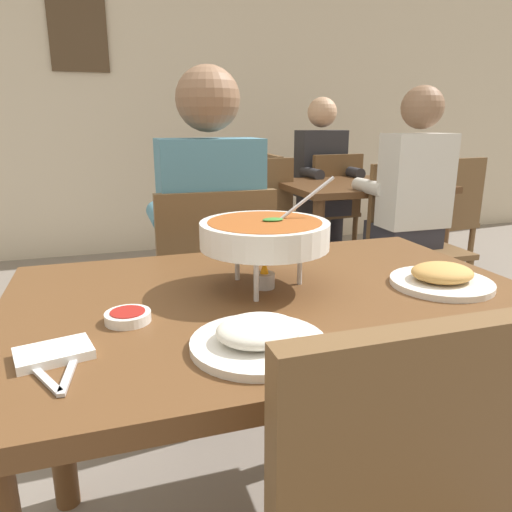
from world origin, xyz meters
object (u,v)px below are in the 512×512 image
object	(u,v)px
rice_plate	(259,337)
chair_bg_left	(329,205)
chair_bg_right	(444,214)
patron_bg_middle	(410,194)
chair_bg_corner	(267,220)
chair_bg_window	(258,209)
dining_table_main	(275,340)
patron_bg_left	(322,174)
diner_main	(209,228)
chair_bg_middle	(410,234)
chair_diner_main	(212,291)
dining_table_far	(357,202)
appetizer_plate	(442,278)
sauce_dish	(128,316)
curry_bowl	(265,235)

from	to	relation	value
rice_plate	chair_bg_left	distance (m)	2.98
chair_bg_right	patron_bg_middle	xyz separation A→B (m)	(-0.63, -0.48, 0.24)
chair_bg_corner	chair_bg_window	xyz separation A→B (m)	(0.08, 0.43, 0.00)
dining_table_main	chair_bg_window	bearing A→B (deg)	73.03
chair_bg_right	dining_table_main	bearing A→B (deg)	-137.07
patron_bg_left	patron_bg_middle	world-z (taller)	same
diner_main	patron_bg_middle	xyz separation A→B (m)	(1.25, 0.54, 0.00)
chair_bg_middle	patron_bg_left	bearing A→B (deg)	92.79
dining_table_main	chair_diner_main	xyz separation A→B (m)	(-0.00, 0.70, -0.12)
diner_main	patron_bg_middle	size ratio (longest dim) A/B	1.00
dining_table_main	dining_table_far	world-z (taller)	same
dining_table_main	chair_bg_right	distance (m)	2.57
dining_table_main	diner_main	xyz separation A→B (m)	(0.00, 0.73, 0.12)
appetizer_plate	chair_bg_middle	distance (m)	1.65
patron_bg_left	dining_table_main	bearing A→B (deg)	-117.49
chair_bg_left	patron_bg_left	world-z (taller)	patron_bg_left
diner_main	appetizer_plate	distance (m)	0.89
chair_bg_right	chair_bg_corner	distance (m)	1.25
patron_bg_middle	dining_table_far	bearing A→B (deg)	89.87
dining_table_main	chair_diner_main	bearing A→B (deg)	90.00
appetizer_plate	chair_diner_main	bearing A→B (deg)	117.57
chair_diner_main	chair_bg_middle	world-z (taller)	same
chair_bg_middle	patron_bg_left	world-z (taller)	patron_bg_left
dining_table_main	diner_main	world-z (taller)	diner_main
appetizer_plate	dining_table_far	bearing A→B (deg)	66.03
rice_plate	chair_bg_window	xyz separation A→B (m)	(0.84, 2.61, -0.25)
chair_bg_corner	chair_diner_main	bearing A→B (deg)	-117.38
sauce_dish	chair_bg_corner	size ratio (longest dim) A/B	0.10
dining_table_main	patron_bg_left	xyz separation A→B (m)	(1.24, 2.38, 0.12)
chair_diner_main	sauce_dish	distance (m)	0.86
sauce_dish	chair_bg_middle	bearing A→B (deg)	40.05
chair_bg_left	patron_bg_left	distance (m)	0.24
diner_main	patron_bg_left	xyz separation A→B (m)	(1.24, 1.65, 0.00)
dining_table_main	rice_plate	size ratio (longest dim) A/B	4.99
chair_bg_right	chair_bg_window	world-z (taller)	same
chair_bg_middle	patron_bg_left	xyz separation A→B (m)	(-0.05, 1.08, 0.24)
sauce_dish	patron_bg_middle	bearing A→B (deg)	40.10
dining_table_main	rice_plate	world-z (taller)	rice_plate
dining_table_main	patron_bg_middle	size ratio (longest dim) A/B	0.91
dining_table_main	curry_bowl	size ratio (longest dim) A/B	3.60
sauce_dish	chair_bg_left	world-z (taller)	chair_bg_left
rice_plate	diner_main	bearing A→B (deg)	82.89
curry_bowl	appetizer_plate	world-z (taller)	curry_bowl
chair_diner_main	chair_bg_left	xyz separation A→B (m)	(1.29, 1.66, 0.00)
dining_table_far	chair_bg_middle	xyz separation A→B (m)	(0.04, -0.54, -0.10)
curry_bowl	dining_table_main	bearing A→B (deg)	-76.22
sauce_dish	dining_table_far	distance (m)	2.48
patron_bg_middle	patron_bg_left	bearing A→B (deg)	90.36
sauce_dish	patron_bg_middle	size ratio (longest dim) A/B	0.07
rice_plate	chair_bg_left	xyz separation A→B (m)	(1.42, 2.61, -0.25)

